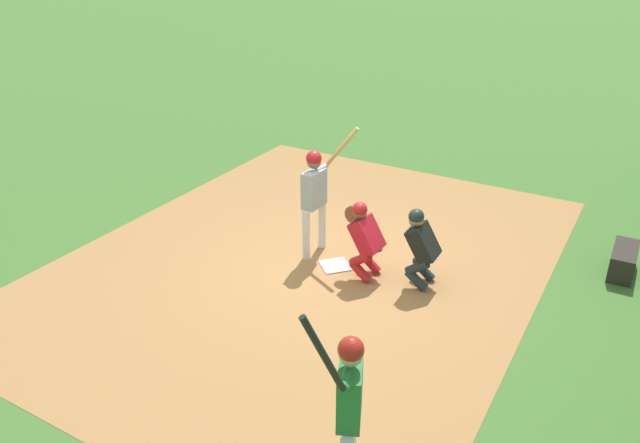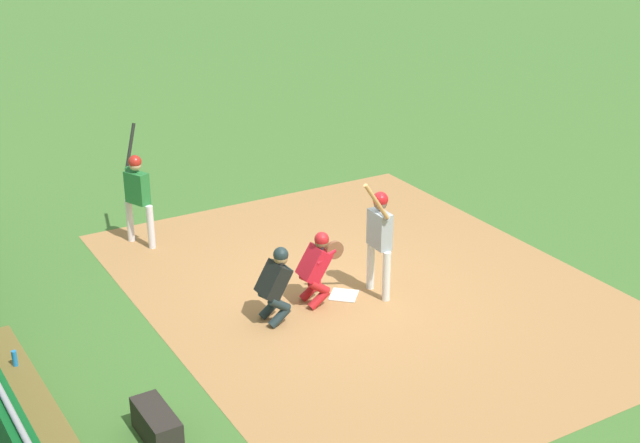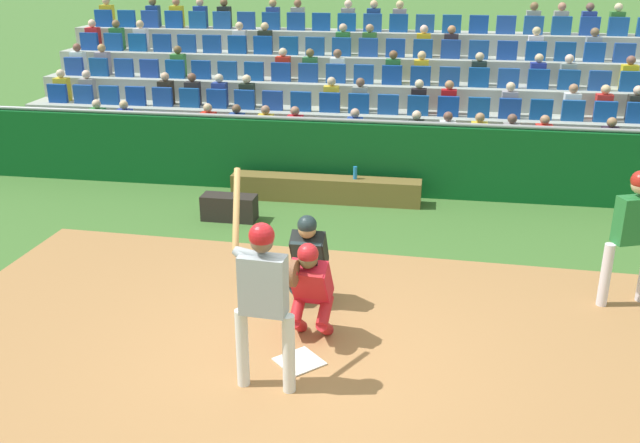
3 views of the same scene
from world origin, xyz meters
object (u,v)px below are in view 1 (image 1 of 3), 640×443
at_px(home_plate_marker, 335,265).
at_px(batter_at_plate, 315,191).
at_px(home_plate_umpire, 421,244).
at_px(catcher_crouching, 364,235).
at_px(equipment_duffel_bag, 623,261).
at_px(on_deck_batter, 349,398).

bearing_deg(home_plate_marker, batter_at_plate, 62.95).
bearing_deg(home_plate_umpire, batter_at_plate, 86.22).
distance_m(batter_at_plate, catcher_crouching, 1.14).
xyz_separation_m(home_plate_marker, catcher_crouching, (-0.02, -0.51, 0.69)).
height_order(catcher_crouching, home_plate_umpire, home_plate_umpire).
relative_size(catcher_crouching, equipment_duffel_bag, 1.39).
bearing_deg(batter_at_plate, catcher_crouching, -105.62).
distance_m(catcher_crouching, equipment_duffel_bag, 4.16).
relative_size(catcher_crouching, on_deck_batter, 0.56).
relative_size(home_plate_umpire, equipment_duffel_bag, 1.39).
distance_m(batter_at_plate, on_deck_batter, 4.80).
bearing_deg(catcher_crouching, home_plate_umpire, -79.49).
bearing_deg(home_plate_marker, catcher_crouching, -92.72).
bearing_deg(catcher_crouching, batter_at_plate, 74.38).
xyz_separation_m(home_plate_marker, on_deck_batter, (-3.81, -2.05, 1.08)).
distance_m(home_plate_marker, on_deck_batter, 4.46).
height_order(home_plate_marker, batter_at_plate, batter_at_plate).
relative_size(home_plate_marker, on_deck_batter, 0.20).
bearing_deg(equipment_duffel_bag, on_deck_batter, 161.14).
bearing_deg(equipment_duffel_bag, catcher_crouching, 119.82).
relative_size(batter_at_plate, equipment_duffel_bag, 2.42).
distance_m(catcher_crouching, on_deck_batter, 4.10).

